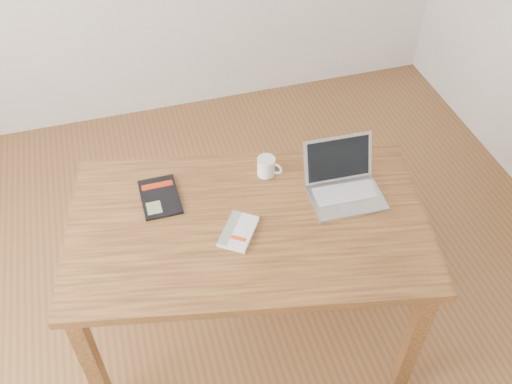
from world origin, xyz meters
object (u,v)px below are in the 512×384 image
object	(u,v)px
laptop	(344,184)
desk	(249,236)
black_guidebook	(160,197)
white_guidebook	(238,231)
coffee_mug	(267,166)

from	to	relation	value
laptop	desk	bearing A→B (deg)	-170.14
desk	black_guidebook	world-z (taller)	black_guidebook
white_guidebook	black_guidebook	size ratio (longest dim) A/B	0.95
white_guidebook	laptop	world-z (taller)	laptop
coffee_mug	white_guidebook	bearing A→B (deg)	-88.61
laptop	white_guidebook	bearing A→B (deg)	-165.83
desk	laptop	size ratio (longest dim) A/B	5.09
white_guidebook	coffee_mug	distance (m)	0.36
desk	laptop	world-z (taller)	laptop
white_guidebook	black_guidebook	distance (m)	0.39
white_guidebook	laptop	size ratio (longest dim) A/B	0.71
black_guidebook	laptop	xyz separation A→B (m)	(0.76, -0.18, 0.04)
laptop	coffee_mug	bearing A→B (deg)	147.78
coffee_mug	desk	bearing A→B (deg)	-85.11
black_guidebook	laptop	world-z (taller)	laptop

